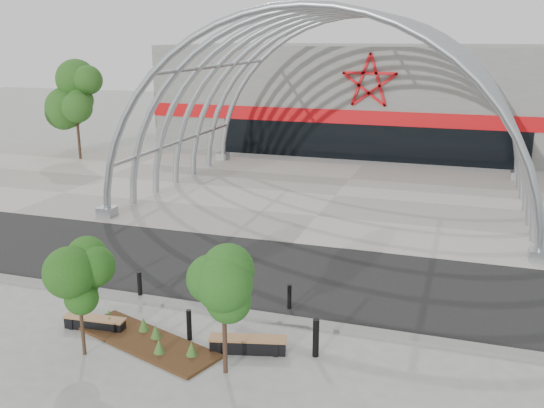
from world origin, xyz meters
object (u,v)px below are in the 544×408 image
Objects in this scene: bench_0 at (95,323)px; bench_1 at (248,345)px; street_tree_0 at (78,278)px; street_tree_1 at (223,282)px; bollard_2 at (189,325)px.

bench_0 is 4.99m from bench_1.
street_tree_0 is 4.22m from street_tree_1.
bollard_2 is (-1.92, 0.15, 0.25)m from bench_1.
bench_1 is 2.37× the size of bollard_2.
street_tree_1 reaches higher than bench_1.
bench_1 is at bearing -4.57° from bollard_2.
street_tree_0 is 3.41× the size of bollard_2.
bench_0 is (-4.78, 1.04, -2.42)m from street_tree_1.
street_tree_0 is 5.13m from bench_1.
street_tree_1 is 3.81× the size of bollard_2.
street_tree_1 is at bearing 4.97° from street_tree_0.
street_tree_1 is 1.61× the size of bench_1.
bench_0 is at bearing -178.07° from bench_1.
bollard_2 is at bearing 5.99° from bench_0.
bollard_2 is (2.48, 1.72, -1.87)m from street_tree_0.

